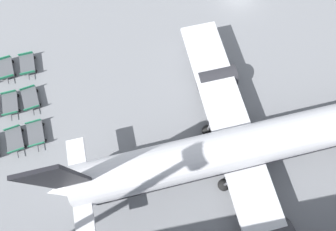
{
  "coord_description": "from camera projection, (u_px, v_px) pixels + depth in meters",
  "views": [
    {
      "loc": [
        23.78,
        -13.82,
        26.99
      ],
      "look_at": [
        15.04,
        -12.2,
        1.83
      ],
      "focal_mm": 28.0,
      "sensor_mm": 36.0,
      "label": 1
    }
  ],
  "objects": [
    {
      "name": "airplane",
      "position": [
        248.0,
        146.0,
        24.65
      ],
      "size": [
        29.64,
        38.17,
        11.85
      ],
      "color": "white",
      "rests_on": "ground_plane"
    },
    {
      "name": "baggage_dolly_row_mid_a_col_a",
      "position": [
        6.0,
        69.0,
        30.02
      ],
      "size": [
        3.46,
        2.02,
        0.92
      ],
      "color": "#515459",
      "rests_on": "ground_plane"
    },
    {
      "name": "baggage_dolly_row_mid_a_col_b",
      "position": [
        10.0,
        104.0,
        28.58
      ],
      "size": [
        3.42,
        1.89,
        0.92
      ],
      "color": "#515459",
      "rests_on": "ground_plane"
    },
    {
      "name": "baggage_dolly_row_mid_a_col_c",
      "position": [
        15.0,
        140.0,
        27.23
      ],
      "size": [
        3.46,
        2.06,
        0.92
      ],
      "color": "#515459",
      "rests_on": "ground_plane"
    },
    {
      "name": "baggage_dolly_row_mid_b_col_a",
      "position": [
        28.0,
        64.0,
        30.21
      ],
      "size": [
        3.42,
        1.89,
        0.92
      ],
      "color": "#515459",
      "rests_on": "ground_plane"
    },
    {
      "name": "baggage_dolly_row_mid_b_col_b",
      "position": [
        31.0,
        99.0,
        28.78
      ],
      "size": [
        3.46,
        2.07,
        0.92
      ],
      "color": "#515459",
      "rests_on": "ground_plane"
    },
    {
      "name": "baggage_dolly_row_mid_b_col_c",
      "position": [
        36.0,
        134.0,
        27.45
      ],
      "size": [
        3.44,
        1.95,
        0.92
      ],
      "color": "#515459",
      "rests_on": "ground_plane"
    }
  ]
}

